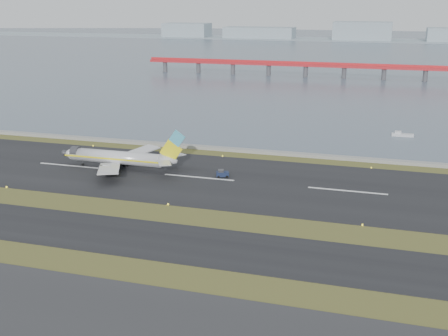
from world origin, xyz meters
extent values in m
plane|color=#374819|center=(0.00, 0.00, 0.00)|extent=(1000.00, 1000.00, 0.00)
cube|color=black|center=(0.00, -12.00, 0.05)|extent=(1000.00, 18.00, 0.10)
cube|color=black|center=(0.00, 30.00, 0.05)|extent=(1000.00, 45.00, 0.10)
cube|color=gray|center=(0.00, 60.00, 0.50)|extent=(1000.00, 2.50, 1.00)
cube|color=#465464|center=(0.00, 460.00, 0.00)|extent=(1400.00, 800.00, 1.30)
cube|color=red|center=(20.00, 250.00, 7.50)|extent=(260.00, 5.00, 1.60)
cube|color=red|center=(20.00, 250.00, 9.00)|extent=(260.00, 0.40, 1.40)
cylinder|color=#4C4C51|center=(-76.00, 250.00, 3.00)|extent=(2.80, 2.80, 7.00)
cylinder|color=#4C4C51|center=(20.00, 250.00, 3.00)|extent=(2.80, 2.80, 7.00)
cube|color=#90A1AA|center=(0.00, 620.00, 0.00)|extent=(1400.00, 80.00, 1.00)
cube|color=#90A1AA|center=(-220.00, 620.00, 9.00)|extent=(60.00, 35.00, 18.00)
cube|color=#90A1AA|center=(-120.00, 620.00, 7.00)|extent=(90.00, 35.00, 14.00)
cube|color=#90A1AA|center=(10.00, 620.00, 11.00)|extent=(70.00, 35.00, 22.00)
cylinder|color=silver|center=(-25.48, 31.09, 3.50)|extent=(28.00, 3.80, 3.80)
cone|color=silver|center=(-41.08, 31.09, 3.50)|extent=(3.20, 3.80, 3.80)
cone|color=silver|center=(-9.28, 31.09, 3.80)|extent=(5.00, 3.80, 3.80)
cube|color=#FFF11A|center=(-25.48, 29.17, 3.50)|extent=(31.00, 0.06, 0.45)
cube|color=#FFF11A|center=(-25.48, 33.01, 3.50)|extent=(31.00, 0.06, 0.45)
cube|color=silver|center=(-23.28, 22.59, 2.80)|extent=(11.31, 15.89, 1.66)
cube|color=silver|center=(-23.28, 39.59, 2.80)|extent=(11.31, 15.89, 1.66)
cylinder|color=#38383D|center=(-24.98, 25.09, 1.60)|extent=(4.20, 2.10, 2.10)
cylinder|color=#38383D|center=(-24.98, 37.09, 1.60)|extent=(4.20, 2.10, 2.10)
cube|color=#FFF11A|center=(-8.48, 31.09, 6.70)|extent=(6.80, 0.35, 6.85)
cube|color=#48ACCE|center=(-6.58, 31.09, 10.40)|extent=(4.85, 0.37, 4.90)
cube|color=silver|center=(-8.98, 27.29, 4.30)|extent=(5.64, 6.80, 0.22)
cube|color=silver|center=(-8.98, 34.89, 4.30)|extent=(5.64, 6.80, 0.22)
cylinder|color=black|center=(-36.48, 31.09, 0.45)|extent=(0.80, 0.28, 0.80)
cylinder|color=black|center=(-23.98, 28.29, 0.55)|extent=(1.00, 0.38, 1.00)
cylinder|color=black|center=(-23.98, 33.89, 0.55)|extent=(1.00, 0.38, 1.00)
cube|color=#161F3D|center=(6.08, 32.23, 0.95)|extent=(3.84, 2.98, 1.27)
cube|color=#38383D|center=(5.68, 32.08, 1.80)|extent=(1.95, 2.01, 0.74)
cylinder|color=black|center=(5.29, 31.02, 0.37)|extent=(0.80, 0.56, 0.74)
cylinder|color=black|center=(4.69, 32.61, 0.37)|extent=(0.80, 0.56, 0.74)
cylinder|color=black|center=(7.47, 31.85, 0.37)|extent=(0.80, 0.56, 0.74)
cylinder|color=black|center=(6.86, 33.43, 0.37)|extent=(0.80, 0.56, 0.74)
cube|color=silver|center=(53.99, 97.20, 0.43)|extent=(7.59, 2.41, 0.97)
cube|color=silver|center=(52.36, 97.19, 1.30)|extent=(2.17, 1.74, 0.97)
camera|label=1|loc=(48.32, -108.60, 46.55)|focal=45.00mm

